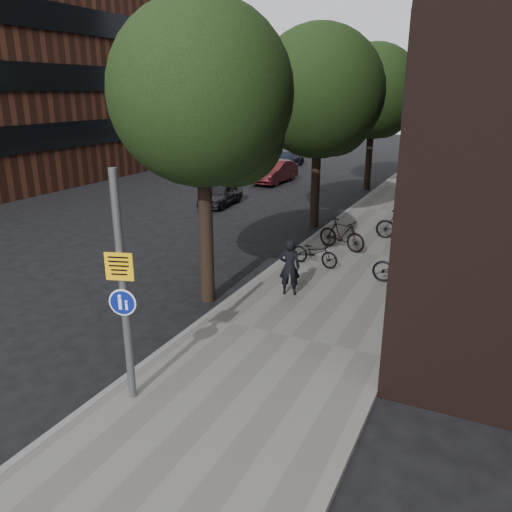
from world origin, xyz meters
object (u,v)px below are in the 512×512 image
Objects in this scene: signpost at (123,289)px; pedestrian at (290,267)px; parked_bike_facade_near at (406,269)px; parked_car_near at (221,194)px.

signpost reaches higher than pedestrian.
pedestrian is (0.75, 5.64, -1.31)m from signpost.
pedestrian is at bearing 126.80° from parked_bike_facade_near.
signpost is at bearing -70.50° from parked_car_near.
signpost is 2.67× the size of pedestrian.
pedestrian is 3.39m from parked_bike_facade_near.
signpost reaches higher than parked_car_near.
pedestrian reaches higher than parked_car_near.
signpost is 5.84m from pedestrian.
pedestrian is 0.48× the size of parked_car_near.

